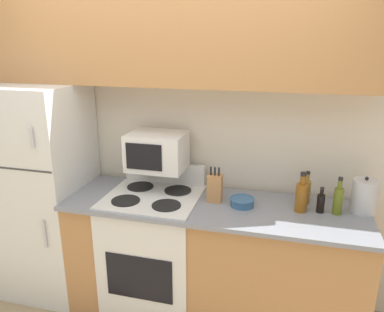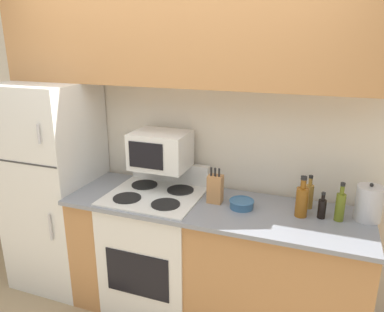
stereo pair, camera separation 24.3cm
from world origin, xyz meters
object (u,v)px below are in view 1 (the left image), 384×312
at_px(stove, 155,250).
at_px(microwave, 157,151).
at_px(knife_block, 215,188).
at_px(bottle_vinegar, 306,191).
at_px(refrigerator, 45,192).
at_px(bottle_olive_oil, 338,200).
at_px(bottle_whiskey, 301,196).
at_px(bowl, 242,202).
at_px(kettle, 364,196).
at_px(bottle_soy_sauce, 321,202).

relative_size(stove, microwave, 2.62).
xyz_separation_m(knife_block, bottle_vinegar, (0.63, 0.13, -0.01)).
bearing_deg(microwave, knife_block, -11.33).
height_order(refrigerator, bottle_olive_oil, refrigerator).
bearing_deg(knife_block, bottle_whiskey, -1.23).
xyz_separation_m(microwave, bottle_vinegar, (1.10, 0.04, -0.22)).
relative_size(microwave, bowl, 2.44).
bearing_deg(bottle_olive_oil, kettle, 23.43).
distance_m(stove, bowl, 0.82).
bearing_deg(bottle_vinegar, bottle_whiskey, -104.32).
distance_m(knife_block, bottle_soy_sauce, 0.73).
relative_size(microwave, bottle_olive_oil, 1.63).
xyz_separation_m(microwave, bottle_whiskey, (1.06, -0.11, -0.20)).
distance_m(microwave, bottle_vinegar, 1.12).
bearing_deg(bottle_vinegar, bowl, -159.33).
bearing_deg(bottle_soy_sauce, stove, -177.39).
bearing_deg(bottle_soy_sauce, refrigerator, -179.19).
xyz_separation_m(bottle_vinegar, bottle_soy_sauce, (0.09, -0.13, -0.02)).
bearing_deg(bottle_soy_sauce, microwave, 175.83).
height_order(refrigerator, bottle_whiskey, refrigerator).
height_order(bottle_olive_oil, bottle_vinegar, bottle_olive_oil).
relative_size(knife_block, bottle_whiskey, 0.93).
xyz_separation_m(refrigerator, bottle_soy_sauce, (2.13, 0.03, 0.14)).
distance_m(microwave, kettle, 1.48).
relative_size(refrigerator, bottle_vinegar, 7.24).
bearing_deg(bottle_olive_oil, bottle_whiskey, -174.50).
bearing_deg(kettle, bowl, -171.97).
bearing_deg(refrigerator, bottle_whiskey, 0.31).
relative_size(bottle_vinegar, kettle, 0.94).
bearing_deg(bottle_olive_oil, knife_block, -179.32).
bearing_deg(bottle_soy_sauce, bowl, -176.08).
height_order(knife_block, bottle_whiskey, bottle_whiskey).
height_order(bowl, kettle, kettle).
relative_size(refrigerator, knife_block, 6.64).
height_order(refrigerator, kettle, refrigerator).
xyz_separation_m(knife_block, bottle_soy_sauce, (0.72, 0.01, -0.03)).
xyz_separation_m(microwave, bowl, (0.67, -0.12, -0.28)).
bearing_deg(refrigerator, bottle_soy_sauce, 0.81).
height_order(bowl, bottle_vinegar, bottle_vinegar).
xyz_separation_m(knife_block, bottle_olive_oil, (0.83, 0.01, -0.00)).
height_order(stove, microwave, microwave).
xyz_separation_m(microwave, kettle, (1.47, -0.01, -0.20)).
bearing_deg(stove, bottle_vinegar, 9.43).
height_order(bottle_olive_oil, kettle, bottle_olive_oil).
bearing_deg(bottle_soy_sauce, bottle_vinegar, 125.60).
height_order(bottle_vinegar, bottle_soy_sauce, bottle_vinegar).
bearing_deg(microwave, bowl, -10.42).
relative_size(stove, bottle_soy_sauce, 6.17).
bearing_deg(bottle_vinegar, bottle_soy_sauce, -54.40).
distance_m(refrigerator, knife_block, 1.41).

